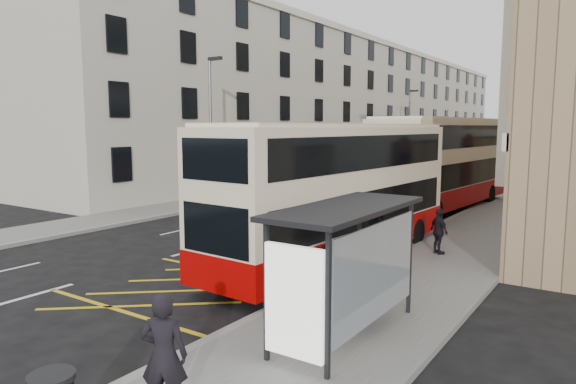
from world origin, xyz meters
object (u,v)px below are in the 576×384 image
Objects in this scene: street_lamp_near at (211,123)px; street_lamp_far at (409,125)px; pedestrian_mid at (332,288)px; car_silver at (461,156)px; pedestrian_near at (164,356)px; car_dark at (488,152)px; car_red at (548,156)px; double_decker_front at (339,192)px; pedestrian_far at (439,231)px; bus_shelter at (344,245)px; white_van at (429,164)px; double_decker_rear at (444,164)px.

street_lamp_near and street_lamp_far have the same top height.
car_silver is at bearing 102.83° from pedestrian_mid.
car_dark is (-12.48, 75.62, -0.40)m from pedestrian_near.
car_red reaches higher than car_dark.
double_decker_front reaches higher than pedestrian_far.
car_silver is at bearing 103.13° from bus_shelter.
pedestrian_mid reaches higher than white_van.
pedestrian_far is at bearing -68.55° from double_decker_rear.
street_lamp_far is (-14.69, 42.39, 2.50)m from bus_shelter.
car_dark reaches higher than white_van.
pedestrian_near is 76.65m from car_dark.
car_red is (9.38, 4.69, 0.06)m from car_silver.
street_lamp_far is at bearing -73.80° from car_dark.
street_lamp_near reaches higher than pedestrian_near.
car_silver is (-12.62, 61.92, -0.42)m from pedestrian_near.
bus_shelter is at bearing -70.88° from street_lamp_far.
double_decker_rear is at bearing -81.83° from white_van.
street_lamp_near is 45.85m from car_silver.
pedestrian_near is at bearing -49.72° from street_lamp_near.
car_silver is at bearing 88.56° from street_lamp_near.
street_lamp_near is at bearing 22.31° from pedestrian_far.
bus_shelter is 0.37× the size of double_decker_front.
car_red is (-4.16, 62.75, -1.39)m from bus_shelter.
bus_shelter is 0.53× the size of street_lamp_far.
double_decker_rear reaches higher than pedestrian_mid.
street_lamp_near reaches higher than car_red.
white_van is at bearing -69.76° from car_dark.
pedestrian_near is at bearing -87.80° from white_van.
double_decker_rear reaches higher than bus_shelter.
double_decker_front is at bearing -106.94° from pedestrian_near.
car_red is at bearing -47.27° from pedestrian_far.
pedestrian_near is 48.13m from white_van.
white_van is (-12.22, 42.52, -0.44)m from pedestrian_mid.
pedestrian_mid is (2.93, -5.70, -1.20)m from double_decker_front.
double_decker_front is at bearing 117.21° from pedestrian_mid.
pedestrian_far is 64.85m from car_dark.
street_lamp_far is 4.18× the size of pedestrian_near.
car_silver is (-10.20, 52.06, -1.61)m from double_decker_front.
double_decker_front reaches higher than pedestrian_mid.
street_lamp_far is 1.86× the size of car_dark.
bus_shelter is 44.94m from street_lamp_far.
street_lamp_near is 30.00m from street_lamp_far.
double_decker_rear is at bearing -60.99° from car_dark.
double_decker_rear is 2.41× the size of car_red.
street_lamp_far is at bearing 119.42° from double_decker_rear.
street_lamp_near is 19.05m from pedestrian_mid.
bus_shelter reaches higher than white_van.
pedestrian_near is at bearing -98.46° from car_silver.
pedestrian_far is at bearing -59.96° from car_dark.
pedestrian_mid is at bearing -71.26° from street_lamp_far.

